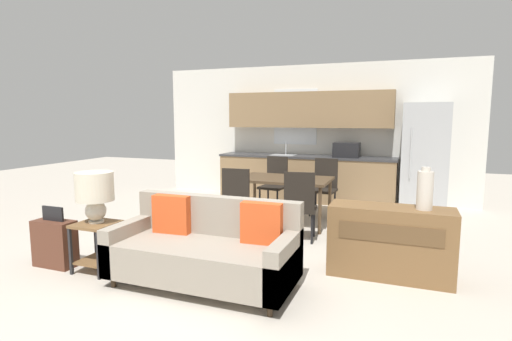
{
  "coord_description": "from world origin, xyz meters",
  "views": [
    {
      "loc": [
        1.9,
        -3.4,
        1.65
      ],
      "look_at": [
        0.02,
        1.5,
        0.95
      ],
      "focal_mm": 28.0,
      "sensor_mm": 36.0,
      "label": 1
    }
  ],
  "objects": [
    {
      "name": "side_table",
      "position": [
        -1.19,
        -0.14,
        0.35
      ],
      "size": [
        0.41,
        0.41,
        0.53
      ],
      "color": "brown",
      "rests_on": "ground_plane"
    },
    {
      "name": "couch",
      "position": [
        0.07,
        -0.01,
        0.34
      ],
      "size": [
        1.82,
        0.8,
        0.84
      ],
      "color": "#3D2D1E",
      "rests_on": "ground_plane"
    },
    {
      "name": "wall_back",
      "position": [
        -0.0,
        4.63,
        1.35
      ],
      "size": [
        6.4,
        0.07,
        2.7
      ],
      "color": "silver",
      "rests_on": "ground_plane"
    },
    {
      "name": "dining_chair_near_right",
      "position": [
        0.59,
        1.65,
        0.51
      ],
      "size": [
        0.48,
        0.48,
        0.95
      ],
      "rotation": [
        0.0,
        0.0,
        3.29
      ],
      "color": "black",
      "rests_on": "ground_plane"
    },
    {
      "name": "dining_chair_near_left",
      "position": [
        -0.32,
        1.69,
        0.51
      ],
      "size": [
        0.44,
        0.44,
        0.95
      ],
      "rotation": [
        0.0,
        0.0,
        3.19
      ],
      "color": "black",
      "rests_on": "ground_plane"
    },
    {
      "name": "dining_table",
      "position": [
        0.13,
        2.45,
        0.66
      ],
      "size": [
        1.4,
        0.87,
        0.72
      ],
      "color": "brown",
      "rests_on": "ground_plane"
    },
    {
      "name": "ground_plane",
      "position": [
        0.0,
        0.0,
        0.0
      ],
      "size": [
        20.0,
        20.0,
        0.0
      ],
      "primitive_type": "plane",
      "color": "beige"
    },
    {
      "name": "credenza",
      "position": [
        1.77,
        0.82,
        0.37
      ],
      "size": [
        1.24,
        0.43,
        0.74
      ],
      "color": "brown",
      "rests_on": "ground_plane"
    },
    {
      "name": "kitchen_counter",
      "position": [
        0.01,
        4.33,
        0.84
      ],
      "size": [
        3.48,
        0.65,
        2.15
      ],
      "color": "#8E704C",
      "rests_on": "ground_plane"
    },
    {
      "name": "dining_chair_far_right",
      "position": [
        0.58,
        3.29,
        0.51
      ],
      "size": [
        0.45,
        0.45,
        0.95
      ],
      "rotation": [
        0.0,
        0.0,
        -0.07
      ],
      "color": "black",
      "rests_on": "ground_plane"
    },
    {
      "name": "dining_chair_far_left",
      "position": [
        -0.31,
        3.29,
        0.51
      ],
      "size": [
        0.46,
        0.46,
        0.95
      ],
      "rotation": [
        0.0,
        0.0,
        -0.11
      ],
      "color": "black",
      "rests_on": "ground_plane"
    },
    {
      "name": "vase",
      "position": [
        2.07,
        0.81,
        0.94
      ],
      "size": [
        0.15,
        0.15,
        0.43
      ],
      "color": "beige",
      "rests_on": "credenza"
    },
    {
      "name": "refrigerator",
      "position": [
        2.17,
        4.23,
        0.95
      ],
      "size": [
        0.77,
        0.74,
        1.9
      ],
      "color": "#B7BABC",
      "rests_on": "ground_plane"
    },
    {
      "name": "table_lamp",
      "position": [
        -1.2,
        -0.12,
        0.87
      ],
      "size": [
        0.4,
        0.4,
        0.55
      ],
      "color": "silver",
      "rests_on": "side_table"
    },
    {
      "name": "suitcase",
      "position": [
        -1.73,
        -0.2,
        0.27
      ],
      "size": [
        0.48,
        0.22,
        0.68
      ],
      "color": "brown",
      "rests_on": "ground_plane"
    }
  ]
}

